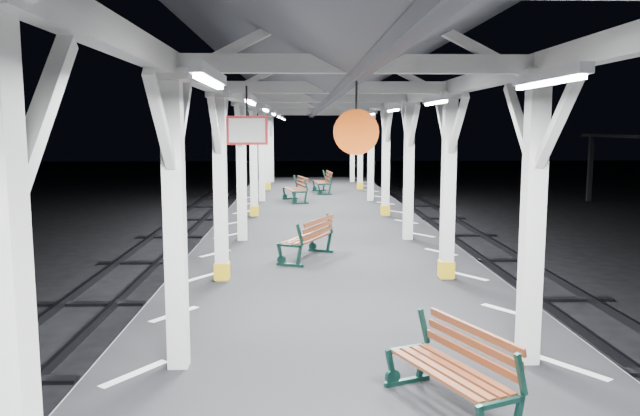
{
  "coord_description": "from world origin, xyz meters",
  "views": [
    {
      "loc": [
        -0.62,
        -8.85,
        3.7
      ],
      "look_at": [
        -0.24,
        2.73,
        2.2
      ],
      "focal_mm": 35.0,
      "sensor_mm": 36.0,
      "label": 1
    }
  ],
  "objects_px": {
    "bench_far": "(297,189)",
    "bench_extra": "(324,181)",
    "bench_near": "(457,367)",
    "bench_mid": "(310,237)"
  },
  "relations": [
    {
      "from": "bench_far",
      "to": "bench_extra",
      "type": "xyz_separation_m",
      "value": [
        1.1,
        2.95,
        0.0
      ]
    },
    {
      "from": "bench_mid",
      "to": "bench_extra",
      "type": "relative_size",
      "value": 0.97
    },
    {
      "from": "bench_mid",
      "to": "bench_near",
      "type": "bearing_deg",
      "value": -54.67
    },
    {
      "from": "bench_mid",
      "to": "bench_far",
      "type": "bearing_deg",
      "value": 116.58
    },
    {
      "from": "bench_near",
      "to": "bench_mid",
      "type": "relative_size",
      "value": 0.94
    },
    {
      "from": "bench_near",
      "to": "bench_mid",
      "type": "bearing_deg",
      "value": 77.29
    },
    {
      "from": "bench_extra",
      "to": "bench_far",
      "type": "bearing_deg",
      "value": -116.4
    },
    {
      "from": "bench_near",
      "to": "bench_extra",
      "type": "height_order",
      "value": "bench_extra"
    },
    {
      "from": "bench_far",
      "to": "bench_extra",
      "type": "distance_m",
      "value": 3.15
    },
    {
      "from": "bench_mid",
      "to": "bench_far",
      "type": "height_order",
      "value": "bench_far"
    }
  ]
}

